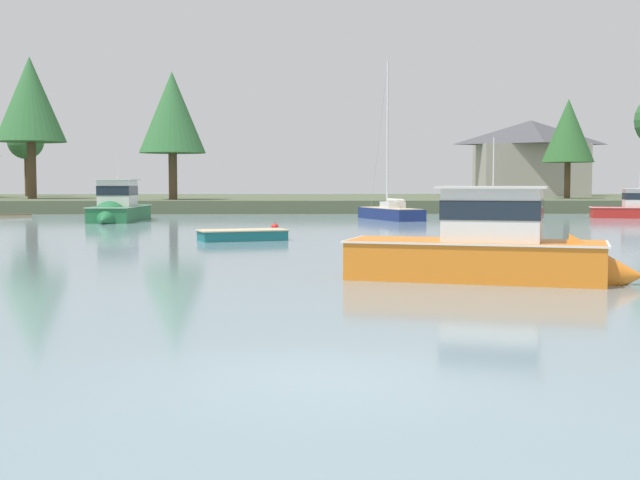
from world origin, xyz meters
TOP-DOWN VIEW (x-y plane):
  - ground_plane at (0.00, 0.00)m, footprint 400.00×400.00m
  - far_shore_bank at (0.00, 79.43)m, footprint 169.83×42.46m
  - cruiser_green at (-12.11, 45.11)m, footprint 2.86×9.17m
  - dinghy_sand at (-20.82, 50.95)m, footprint 2.90×1.94m
  - cruiser_orange at (5.02, 10.92)m, footprint 7.86×4.50m
  - sailboat_navy at (6.22, 47.65)m, footprint 4.05×7.46m
  - dinghy_teal at (-2.73, 26.64)m, footprint 4.27×2.95m
  - mooring_buoy_red at (-1.52, 36.51)m, footprint 0.40×0.40m
  - shore_tree_left at (25.11, 67.97)m, footprint 4.82×4.82m
  - shore_tree_right at (-29.38, 81.53)m, footprint 3.84×3.84m
  - shore_tree_far_left at (-11.06, 63.55)m, footprint 5.76×5.76m
  - shore_tree_inland_c at (-24.65, 68.06)m, footprint 6.37×6.37m
  - cottage_eastern at (25.84, 83.19)m, footprint 12.44×7.53m

SIDE VIEW (x-z plane):
  - ground_plane at x=0.00m, z-range 0.00..0.00m
  - mooring_buoy_red at x=-1.52m, z-range -0.16..0.30m
  - dinghy_sand at x=-20.82m, z-range -0.09..0.30m
  - dinghy_teal at x=-2.73m, z-range -0.17..0.49m
  - sailboat_navy at x=6.22m, z-range -5.50..5.97m
  - far_shore_bank at x=0.00m, z-range 0.00..1.08m
  - cruiser_orange at x=5.02m, z-range -1.69..2.84m
  - cruiser_green at x=-12.11m, z-range -2.00..3.29m
  - cottage_eastern at x=25.84m, z-range 1.22..9.61m
  - shore_tree_right at x=-29.38m, z-range 3.04..10.89m
  - shore_tree_left at x=25.11m, z-range 2.72..11.99m
  - shore_tree_far_left at x=-11.06m, z-range 3.04..14.14m
  - shore_tree_inland_c at x=-24.65m, z-range 3.60..16.60m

